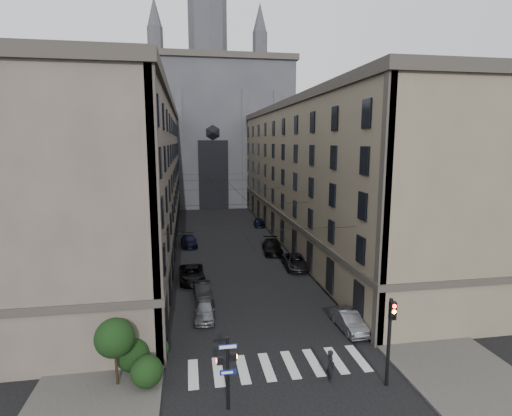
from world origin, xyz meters
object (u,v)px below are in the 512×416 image
car_left_midnear (203,291)px  gothic_tower (209,123)px  car_left_midfar (192,274)px  car_right_far (259,222)px  car_right_midnear (296,262)px  car_left_near (205,309)px  pedestrian_signal_left (228,368)px  car_right_near (349,321)px  pedestrian (331,365)px  traffic_light_right (390,332)px  car_left_far (189,241)px  car_right_midfar (272,247)px

car_left_midnear → gothic_tower: bearing=82.1°
car_left_midfar → car_left_midnear: bearing=-80.4°
car_left_midfar → car_right_far: bearing=63.7°
gothic_tower → car_left_midfar: 56.57m
car_right_midnear → car_left_near: bearing=-130.0°
pedestrian_signal_left → car_right_near: (9.71, 7.29, -1.62)m
pedestrian_signal_left → pedestrian: bearing=13.8°
traffic_light_right → pedestrian_signal_left: bearing=-177.4°
pedestrian → gothic_tower: bearing=-0.7°
car_left_far → car_right_far: size_ratio=1.22×
car_left_far → car_left_midnear: bearing=-91.0°
car_right_near → car_right_midfar: 21.25m
car_left_midnear → car_left_near: bearing=-93.8°
car_left_midnear → car_right_midfar: car_right_midfar is taller
car_left_midnear → car_right_midnear: 12.44m
car_left_near → car_left_midfar: car_left_midfar is taller
car_left_far → car_right_near: car_left_far is taller
car_left_far → car_right_near: bearing=-70.7°
car_left_midnear → car_left_far: 18.39m
gothic_tower → car_left_midnear: size_ratio=14.11×
pedestrian → car_left_midfar: bearing=20.1°
car_left_near → car_right_far: size_ratio=1.04×
car_right_near → car_right_midfar: bearing=91.4°
car_left_near → car_left_far: 22.47m
traffic_light_right → car_right_far: bearing=89.3°
traffic_light_right → car_left_near: bearing=132.5°
car_left_midnear → car_left_midfar: (-0.90, 4.56, 0.06)m
car_left_far → pedestrian: (7.87, -32.06, 0.24)m
car_left_midnear → pedestrian: pedestrian is taller
car_left_near → car_left_midnear: bearing=93.6°
car_left_near → car_left_far: same height
gothic_tower → car_right_midfar: bearing=-83.7°
car_right_near → car_right_far: car_right_near is taller
pedestrian → car_left_midnear: bearing=23.6°
gothic_tower → car_right_midfar: 48.32m
car_right_midfar → pedestrian: bearing=-89.0°
traffic_light_right → car_left_near: (-9.80, 10.70, -2.59)m
car_left_midnear → car_right_far: car_left_midnear is taller
car_left_near → car_right_midnear: 15.07m
traffic_light_right → car_right_far: 43.86m
car_left_midnear → car_left_far: (-1.07, 18.36, 0.02)m
pedestrian_signal_left → pedestrian: (6.12, 1.50, -1.38)m
car_right_midnear → pedestrian: bearing=-96.3°
car_left_far → car_right_midnear: bearing=-49.5°
car_left_near → car_right_near: car_left_near is taller
car_left_midfar → car_right_midfar: car_right_midfar is taller
gothic_tower → car_right_near: 68.62m
car_left_midnear → pedestrian_signal_left: bearing=-91.2°
car_right_far → car_left_near: bearing=-102.2°
car_left_far → pedestrian: bearing=-80.5°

